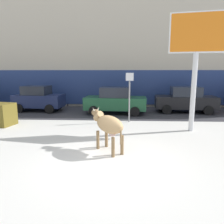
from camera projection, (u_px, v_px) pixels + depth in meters
The scene contains 10 objects.
ground_plane at pixel (108, 161), 7.06m from camera, with size 120.00×120.00×0.00m, color silver.
road_strip at pixel (116, 112), 15.60m from camera, with size 60.00×5.60×0.01m, color #333338.
building_facade at pixel (118, 32), 19.82m from camera, with size 44.00×6.10×13.00m.
cow_tan at pixel (108, 125), 7.78m from camera, with size 1.50×1.74×1.54m.
billboard at pixel (197, 40), 9.91m from camera, with size 2.52×0.63×5.56m.
car_navy_hatchback at pixel (39, 99), 15.88m from camera, with size 3.62×2.13×1.86m.
car_darkgreen_sedan at pixel (115, 101), 14.91m from camera, with size 4.32×2.23×1.84m.
car_black_sedan at pixel (185, 100), 15.35m from camera, with size 4.32×2.23×1.84m.
pedestrian_near_billboard at pixel (68, 96), 18.22m from camera, with size 0.36×0.24×1.73m.
street_sign at pixel (129, 93), 12.28m from camera, with size 0.44×0.08×2.82m.
Camera 1 is at (0.46, -6.62, 2.89)m, focal length 34.51 mm.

